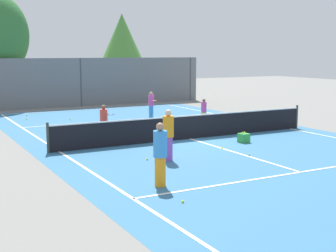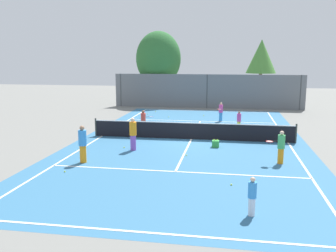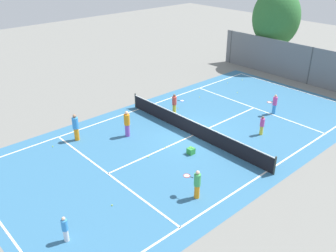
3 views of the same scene
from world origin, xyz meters
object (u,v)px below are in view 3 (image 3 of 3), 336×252
(player_0, at_px, (275,104))
(tennis_ball_11, at_px, (242,80))
(player_5, at_px, (262,125))
(tennis_ball_2, at_px, (189,127))
(ball_crate, at_px, (191,151))
(tennis_ball_0, at_px, (127,130))
(player_3, at_px, (175,104))
(tennis_ball_10, at_px, (112,205))
(player_1, at_px, (127,123))
(player_2, at_px, (197,184))
(tennis_ball_1, at_px, (53,146))
(player_4, at_px, (76,127))
(tennis_ball_8, at_px, (178,108))
(tennis_ball_3, at_px, (275,99))
(tennis_ball_6, at_px, (227,83))
(tennis_ball_7, at_px, (165,147))
(tennis_ball_5, at_px, (148,157))
(tennis_ball_9, at_px, (200,97))
(tennis_ball_4, at_px, (237,93))
(player_6, at_px, (65,229))

(player_0, xyz_separation_m, tennis_ball_11, (-5.85, 4.05, -0.71))
(player_5, distance_m, tennis_ball_2, 4.67)
(ball_crate, relative_size, tennis_ball_0, 6.45)
(player_3, height_order, tennis_ball_10, player_3)
(player_1, bearing_deg, ball_crate, 18.45)
(tennis_ball_0, xyz_separation_m, tennis_ball_11, (-1.02, 13.38, 0.00))
(player_1, height_order, player_2, player_1)
(player_5, height_order, tennis_ball_11, player_5)
(tennis_ball_1, bearing_deg, player_4, 82.61)
(ball_crate, xyz_separation_m, tennis_ball_8, (-5.14, 3.86, -0.15))
(player_1, distance_m, ball_crate, 4.48)
(tennis_ball_1, bearing_deg, player_0, 66.21)
(tennis_ball_1, xyz_separation_m, tennis_ball_10, (6.91, -0.48, 0.00))
(player_5, height_order, tennis_ball_0, player_5)
(tennis_ball_0, bearing_deg, ball_crate, 12.16)
(tennis_ball_10, bearing_deg, player_4, 163.25)
(tennis_ball_2, height_order, tennis_ball_3, same)
(tennis_ball_1, distance_m, tennis_ball_3, 16.87)
(player_0, relative_size, tennis_ball_6, 21.73)
(player_1, bearing_deg, player_4, -122.62)
(tennis_ball_2, bearing_deg, tennis_ball_10, -68.41)
(player_2, relative_size, tennis_ball_8, 22.98)
(tennis_ball_7, bearing_deg, player_5, 63.56)
(tennis_ball_0, relative_size, tennis_ball_2, 1.00)
(player_0, relative_size, player_3, 0.99)
(tennis_ball_6, bearing_deg, player_0, -21.61)
(player_5, height_order, tennis_ball_8, player_5)
(player_1, height_order, tennis_ball_8, player_1)
(player_2, bearing_deg, tennis_ball_2, 137.70)
(player_5, bearing_deg, tennis_ball_8, -170.12)
(player_4, relative_size, tennis_ball_5, 26.14)
(player_2, relative_size, tennis_ball_1, 22.98)
(ball_crate, height_order, tennis_ball_5, ball_crate)
(ball_crate, bearing_deg, tennis_ball_9, 130.12)
(player_4, relative_size, player_5, 1.36)
(player_0, distance_m, tennis_ball_6, 6.72)
(tennis_ball_5, relative_size, tennis_ball_10, 1.00)
(tennis_ball_8, bearing_deg, player_5, 9.88)
(player_3, relative_size, tennis_ball_8, 22.05)
(tennis_ball_7, height_order, tennis_ball_9, same)
(tennis_ball_4, bearing_deg, player_4, -97.15)
(tennis_ball_10, bearing_deg, tennis_ball_1, 175.99)
(tennis_ball_1, bearing_deg, tennis_ball_7, 46.91)
(player_3, distance_m, tennis_ball_10, 10.73)
(player_0, xyz_separation_m, player_6, (1.41, -16.96, -0.12))
(player_2, relative_size, tennis_ball_2, 22.98)
(ball_crate, bearing_deg, player_0, 89.76)
(player_2, relative_size, player_3, 1.04)
(player_4, bearing_deg, tennis_ball_0, 70.20)
(tennis_ball_3, bearing_deg, player_1, -103.07)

